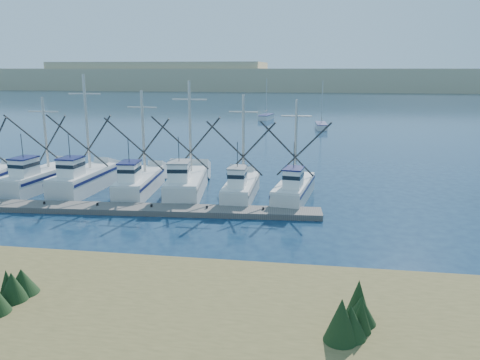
# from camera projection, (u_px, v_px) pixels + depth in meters

# --- Properties ---
(ground) EXTENTS (500.00, 500.00, 0.00)m
(ground) POSITION_uv_depth(u_px,v_px,m) (238.00, 252.00, 26.21)
(ground) COLOR #0D213B
(ground) RESTS_ON ground
(floating_dock) EXTENTS (30.24, 3.94, 0.40)m
(floating_dock) POSITION_uv_depth(u_px,v_px,m) (111.00, 208.00, 33.76)
(floating_dock) COLOR #5E5954
(floating_dock) RESTS_ON ground
(dune_ridge) EXTENTS (360.00, 60.00, 10.00)m
(dune_ridge) POSITION_uv_depth(u_px,v_px,m) (305.00, 79.00, 226.94)
(dune_ridge) COLOR tan
(dune_ridge) RESTS_ON ground
(trawler_fleet) EXTENTS (29.36, 8.54, 9.61)m
(trawler_fleet) POSITION_uv_depth(u_px,v_px,m) (128.00, 182.00, 38.39)
(trawler_fleet) COLOR silver
(trawler_fleet) RESTS_ON ground
(sailboat_near) EXTENTS (2.00, 6.43, 8.10)m
(sailboat_near) POSITION_uv_depth(u_px,v_px,m) (321.00, 126.00, 79.77)
(sailboat_near) COLOR silver
(sailboat_near) RESTS_ON ground
(sailboat_far) EXTENTS (2.82, 5.82, 8.10)m
(sailboat_far) POSITION_uv_depth(u_px,v_px,m) (266.00, 117.00, 94.55)
(sailboat_far) COLOR silver
(sailboat_far) RESTS_ON ground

